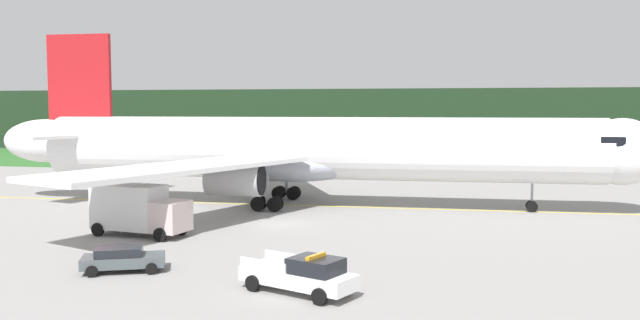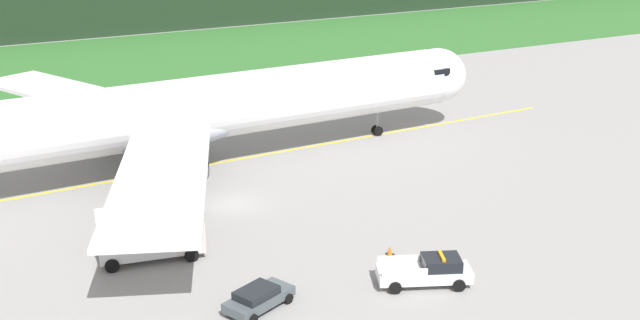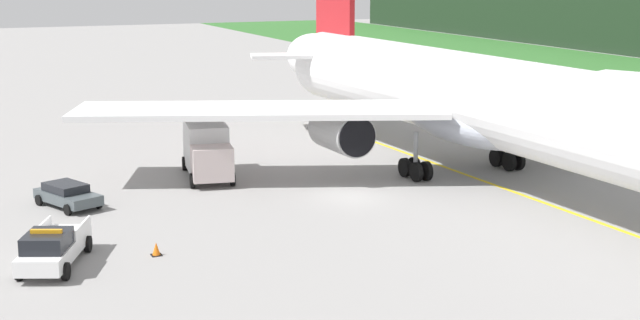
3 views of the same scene
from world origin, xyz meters
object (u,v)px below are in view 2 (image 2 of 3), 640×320
staff_car (258,297)px  apron_cone (390,250)px  airliner (189,112)px  catering_truck (147,233)px  ops_pickup_truck (428,271)px

staff_car → apron_cone: 10.61m
airliner → catering_truck: (-8.01, -15.30, -3.08)m
catering_truck → apron_cone: bearing=-24.9°
apron_cone → airliner: bearing=105.6°
airliner → ops_pickup_truck: 27.28m
staff_car → airliner: bearing=80.1°
ops_pickup_truck → apron_cone: bearing=87.9°
airliner → apron_cone: (6.08, -21.84, -4.57)m
ops_pickup_truck → staff_car: bearing=168.8°
staff_car → ops_pickup_truck: bearing=-11.2°
staff_car → catering_truck: bearing=112.8°
airliner → catering_truck: 17.55m
staff_car → apron_cone: bearing=13.5°
catering_truck → staff_car: size_ratio=1.51×
staff_car → apron_cone: size_ratio=7.47×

